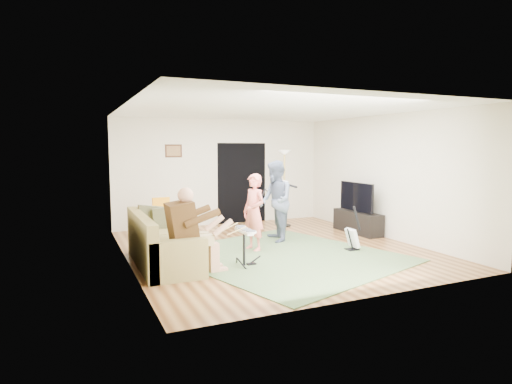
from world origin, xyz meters
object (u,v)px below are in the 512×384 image
torchiere_lamp (284,174)px  television (356,197)px  guitarist (275,201)px  dining_chair (163,225)px  singer (254,212)px  drum_kit (244,250)px  tv_cabinet (358,222)px  guitar_spare (353,238)px  sofa (158,248)px

torchiere_lamp → television: 1.90m
guitarist → dining_chair: size_ratio=1.88×
singer → drum_kit: bearing=-47.5°
torchiere_lamp → dining_chair: 3.33m
singer → torchiere_lamp: (1.73, 2.04, 0.57)m
guitarist → television: guitarist is taller
dining_chair → tv_cabinet: bearing=-15.7°
singer → guitar_spare: singer is taller
torchiere_lamp → drum_kit: bearing=-127.8°
sofa → drum_kit: bearing=-26.6°
sofa → drum_kit: sofa is taller
singer → dining_chair: singer is taller
drum_kit → guitar_spare: size_ratio=0.76×
tv_cabinet → dining_chair: bearing=166.8°
sofa → singer: size_ratio=1.46×
guitar_spare → dining_chair: 3.96m
singer → guitar_spare: (1.73, -0.80, -0.50)m
torchiere_lamp → guitarist: bearing=-123.6°
drum_kit → guitar_spare: bearing=4.2°
guitar_spare → torchiere_lamp: size_ratio=0.45×
drum_kit → singer: size_ratio=0.44×
sofa → singer: singer is taller
guitarist → dining_chair: bearing=-103.8°
sofa → television: (4.75, 0.90, 0.56)m
tv_cabinet → sofa: bearing=-169.4°
tv_cabinet → television: 0.60m
torchiere_lamp → television: (1.12, -1.46, -0.47)m
dining_chair → tv_cabinet: (4.32, -1.01, -0.08)m
torchiere_lamp → singer: bearing=-130.2°
dining_chair → tv_cabinet: size_ratio=0.65×
sofa → guitar_spare: (3.64, -0.48, -0.05)m
torchiere_lamp → tv_cabinet: bearing=-51.3°
tv_cabinet → drum_kit: bearing=-156.1°
singer → dining_chair: size_ratio=1.63×
torchiere_lamp → television: torchiere_lamp is taller
singer → dining_chair: bearing=-153.7°
guitarist → television: size_ratio=1.50×
sofa → guitar_spare: sofa is taller
singer → guitarist: bearing=110.9°
singer → guitar_spare: bearing=49.9°
drum_kit → singer: singer is taller
sofa → guitarist: guitarist is taller
drum_kit → singer: 1.23m
guitarist → dining_chair: (-2.15, 1.05, -0.53)m
sofa → guitar_spare: 3.67m
dining_chair → guitar_spare: bearing=-39.5°
drum_kit → tv_cabinet: 3.83m
guitarist → singer: bearing=-41.3°
drum_kit → guitar_spare: guitar_spare is taller
guitarist → tv_cabinet: 2.25m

